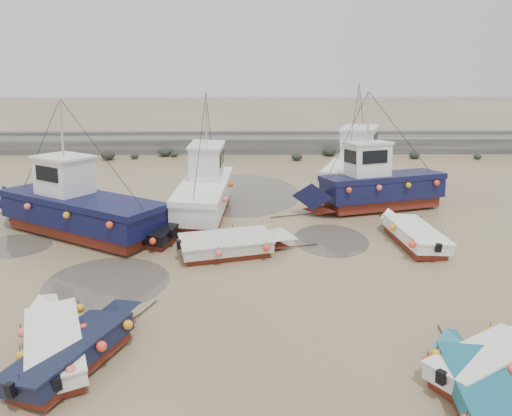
# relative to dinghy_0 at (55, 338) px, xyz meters

# --- Properties ---
(ground) EXTENTS (120.00, 120.00, 0.00)m
(ground) POSITION_rel_dinghy_0_xyz_m (4.21, 5.04, -0.54)
(ground) COLOR #A1875E
(ground) RESTS_ON ground
(seawall) EXTENTS (60.00, 4.92, 1.50)m
(seawall) POSITION_rel_dinghy_0_xyz_m (4.25, 27.03, 0.09)
(seawall) COLOR slate
(seawall) RESTS_ON ground
(puddle_a) EXTENTS (4.77, 4.77, 0.01)m
(puddle_a) POSITION_rel_dinghy_0_xyz_m (0.25, 4.50, -0.54)
(puddle_a) COLOR #50493F
(puddle_a) RESTS_ON ground
(puddle_b) EXTENTS (3.44, 3.44, 0.01)m
(puddle_b) POSITION_rel_dinghy_0_xyz_m (9.47, 8.55, -0.54)
(puddle_b) COLOR #50493F
(puddle_b) RESTS_ON ground
(puddle_c) EXTENTS (3.60, 3.60, 0.01)m
(puddle_c) POSITION_rel_dinghy_0_xyz_m (-4.98, 8.03, -0.54)
(puddle_c) COLOR #50493F
(puddle_c) RESTS_ON ground
(puddle_d) EXTENTS (6.85, 6.85, 0.01)m
(puddle_d) POSITION_rel_dinghy_0_xyz_m (5.32, 15.78, -0.54)
(puddle_d) COLOR #50493F
(puddle_d) RESTS_ON ground
(dinghy_0) EXTENTS (3.18, 6.10, 1.43)m
(dinghy_0) POSITION_rel_dinghy_0_xyz_m (0.00, 0.00, 0.00)
(dinghy_0) COLOR maroon
(dinghy_0) RESTS_ON ground
(dinghy_1) EXTENTS (3.40, 5.85, 1.43)m
(dinghy_1) POSITION_rel_dinghy_0_xyz_m (0.90, -0.43, 0.00)
(dinghy_1) COLOR maroon
(dinghy_1) RESTS_ON ground
(dinghy_2) EXTENTS (2.08, 5.49, 1.43)m
(dinghy_2) POSITION_rel_dinghy_0_xyz_m (11.53, -2.10, 0.02)
(dinghy_2) COLOR maroon
(dinghy_2) RESTS_ON ground
(dinghy_3) EXTENTS (5.28, 3.53, 1.43)m
(dinghy_3) POSITION_rel_dinghy_0_xyz_m (12.47, -1.10, 0.01)
(dinghy_3) COLOR maroon
(dinghy_3) RESTS_ON ground
(dinghy_4) EXTENTS (5.81, 3.07, 1.43)m
(dinghy_4) POSITION_rel_dinghy_0_xyz_m (0.20, 8.61, 0.01)
(dinghy_4) COLOR maroon
(dinghy_4) RESTS_ON ground
(dinghy_5) EXTENTS (6.15, 2.83, 1.43)m
(dinghy_5) POSITION_rel_dinghy_0_xyz_m (5.07, 7.05, 0.00)
(dinghy_5) COLOR maroon
(dinghy_5) RESTS_ON ground
(dinghy_6) EXTENTS (2.32, 6.10, 1.43)m
(dinghy_6) POSITION_rel_dinghy_0_xyz_m (13.05, 8.24, 0.00)
(dinghy_6) COLOR maroon
(dinghy_6) RESTS_ON ground
(cabin_boat_0) EXTENTS (10.50, 6.92, 6.22)m
(cabin_boat_0) POSITION_rel_dinghy_0_xyz_m (-2.68, 9.69, 0.76)
(cabin_boat_0) COLOR maroon
(cabin_boat_0) RESTS_ON ground
(cabin_boat_1) EXTENTS (3.06, 9.81, 6.22)m
(cabin_boat_1) POSITION_rel_dinghy_0_xyz_m (3.40, 12.41, 0.81)
(cabin_boat_1) COLOR maroon
(cabin_boat_1) RESTS_ON ground
(cabin_boat_2) EXTENTS (9.54, 4.14, 6.22)m
(cabin_boat_2) POSITION_rel_dinghy_0_xyz_m (12.32, 12.84, 0.82)
(cabin_boat_2) COLOR maroon
(cabin_boat_2) RESTS_ON ground
(cabin_boat_3) EXTENTS (5.63, 9.77, 6.22)m
(cabin_boat_3) POSITION_rel_dinghy_0_xyz_m (12.54, 17.21, 0.80)
(cabin_boat_3) COLOR maroon
(cabin_boat_3) RESTS_ON ground
(person) EXTENTS (0.72, 0.68, 1.66)m
(person) POSITION_rel_dinghy_0_xyz_m (-1.35, 9.92, -0.54)
(person) COLOR #162137
(person) RESTS_ON ground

